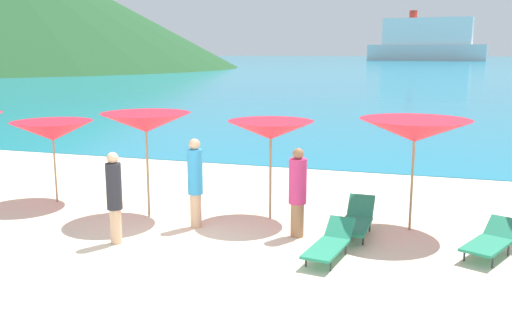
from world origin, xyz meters
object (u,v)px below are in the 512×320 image
(umbrella_3, at_px, (271,130))
(lounge_chair_0, at_px, (356,220))
(umbrella_2, at_px, (146,123))
(lounge_chair_1, at_px, (491,240))
(beachgoer_2, at_px, (114,195))
(lounge_chair_3, at_px, (330,243))
(beachgoer_3, at_px, (195,180))
(umbrella_4, at_px, (415,131))
(umbrella_1, at_px, (52,131))
(cruise_ship, at_px, (426,42))
(beachgoer_0, at_px, (298,190))

(umbrella_3, distance_m, lounge_chair_0, 2.67)
(umbrella_2, xyz_separation_m, lounge_chair_1, (7.17, -0.40, -1.85))
(umbrella_2, height_order, lounge_chair_1, umbrella_2)
(lounge_chair_1, distance_m, beachgoer_2, 7.10)
(lounge_chair_3, distance_m, beachgoer_3, 3.27)
(umbrella_4, bearing_deg, lounge_chair_1, -37.46)
(umbrella_4, height_order, beachgoer_3, umbrella_4)
(umbrella_1, distance_m, umbrella_4, 8.50)
(beachgoer_2, bearing_deg, umbrella_2, 145.94)
(umbrella_3, xyz_separation_m, beachgoer_2, (-2.42, -2.50, -1.02))
(umbrella_2, xyz_separation_m, cruise_ship, (3.11, 229.08, 5.33))
(lounge_chair_1, bearing_deg, umbrella_4, 167.34)
(umbrella_3, distance_m, lounge_chair_3, 3.16)
(umbrella_1, relative_size, beachgoer_3, 1.07)
(lounge_chair_0, bearing_deg, lounge_chair_3, -98.57)
(umbrella_3, height_order, umbrella_4, umbrella_4)
(umbrella_4, xyz_separation_m, lounge_chair_3, (-1.33, -2.09, -1.84))
(lounge_chair_0, relative_size, beachgoer_2, 0.92)
(umbrella_1, bearing_deg, lounge_chair_1, -4.86)
(umbrella_2, relative_size, lounge_chair_0, 1.42)
(umbrella_2, bearing_deg, umbrella_4, 7.35)
(umbrella_2, xyz_separation_m, umbrella_4, (5.70, 0.73, -0.04))
(lounge_chair_1, xyz_separation_m, beachgoer_3, (-5.84, -0.01, 0.73))
(lounge_chair_3, bearing_deg, umbrella_2, 171.45)
(umbrella_2, distance_m, cruise_ship, 229.16)
(lounge_chair_3, height_order, beachgoer_3, beachgoer_3)
(lounge_chair_3, bearing_deg, umbrella_1, 174.54)
(umbrella_3, relative_size, cruise_ship, 0.05)
(lounge_chair_3, height_order, beachgoer_2, beachgoer_2)
(umbrella_1, height_order, umbrella_4, umbrella_4)
(beachgoer_0, xyz_separation_m, beachgoer_3, (-2.20, -0.03, 0.07))
(umbrella_1, bearing_deg, umbrella_3, 2.37)
(umbrella_3, bearing_deg, beachgoer_2, -134.03)
(beachgoer_0, height_order, cruise_ship, cruise_ship)
(umbrella_1, relative_size, umbrella_3, 0.93)
(beachgoer_3, height_order, cruise_ship, cruise_ship)
(umbrella_4, height_order, beachgoer_2, umbrella_4)
(lounge_chair_0, xyz_separation_m, beachgoer_3, (-3.32, -0.54, 0.74))
(beachgoer_0, bearing_deg, lounge_chair_1, -129.21)
(umbrella_3, height_order, beachgoer_3, umbrella_3)
(umbrella_2, relative_size, beachgoer_3, 1.24)
(umbrella_1, height_order, beachgoer_2, umbrella_1)
(umbrella_2, height_order, lounge_chair_0, umbrella_2)
(lounge_chair_3, bearing_deg, beachgoer_0, 139.11)
(beachgoer_3, bearing_deg, umbrella_2, -96.30)
(umbrella_1, bearing_deg, lounge_chair_3, -14.19)
(beachgoer_0, bearing_deg, lounge_chair_0, -104.55)
(umbrella_1, xyz_separation_m, lounge_chair_3, (7.16, -1.81, -1.51))
(umbrella_2, relative_size, lounge_chair_3, 1.40)
(lounge_chair_3, bearing_deg, umbrella_3, 138.60)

